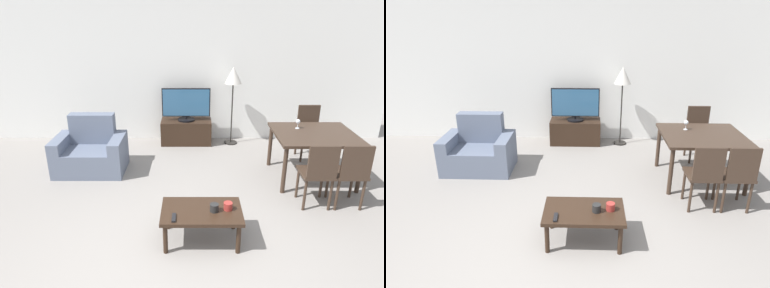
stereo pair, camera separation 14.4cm
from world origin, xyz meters
The scene contains 15 objects.
ground_plane centered at (0.00, 0.00, 0.00)m, with size 18.00×18.00×0.00m, color gray.
wall_back centered at (0.00, 4.00, 1.35)m, with size 7.91×0.06×2.70m.
armchair centered at (-1.39, 2.52, 0.30)m, with size 1.07×0.73×0.87m.
tv_stand centered at (0.10, 3.71, 0.23)m, with size 0.94×0.45×0.45m.
tv centered at (0.10, 3.70, 0.76)m, with size 0.90×0.31×0.61m.
coffee_table centered at (0.32, 0.71, 0.34)m, with size 0.87×0.55×0.39m.
dining_table centered at (2.01, 2.23, 0.64)m, with size 1.17×1.04×0.72m.
dining_chair_near centered at (1.80, 1.41, 0.51)m, with size 0.40×0.40×0.89m.
dining_chair_far centered at (2.21, 3.05, 0.51)m, with size 0.40×0.40×0.89m.
dining_chair_near_right centered at (2.21, 1.41, 0.51)m, with size 0.40×0.40×0.89m.
floor_lamp centered at (0.96, 3.68, 1.23)m, with size 0.30×0.30×1.46m.
remote_primary centered at (0.02, 0.55, 0.40)m, with size 0.04×0.15×0.02m.
cup_white_near centered at (0.45, 0.68, 0.43)m, with size 0.09×0.09×0.09m.
cup_colored_far centered at (0.60, 0.72, 0.43)m, with size 0.10×0.10×0.08m.
wine_glass_left centered at (1.81, 2.44, 0.83)m, with size 0.07×0.07×0.15m.
Camera 2 is at (0.35, -2.46, 2.41)m, focal length 32.00 mm.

